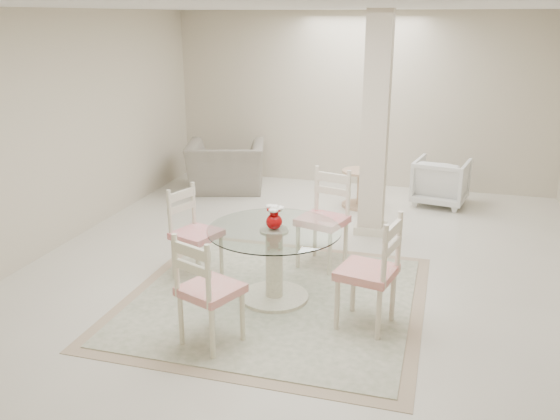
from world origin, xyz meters
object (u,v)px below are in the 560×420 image
(recliner_taupe, at_px, (226,167))
(armchair_white, at_px, (441,182))
(red_vase, at_px, (274,217))
(dining_chair_west, at_px, (191,226))
(side_table, at_px, (359,190))
(column, at_px, (376,126))
(dining_chair_north, at_px, (326,211))
(dining_chair_south, at_px, (204,283))
(dining_table, at_px, (274,264))
(dining_chair_east, at_px, (375,264))

(recliner_taupe, height_order, armchair_white, recliner_taupe)
(recliner_taupe, bearing_deg, armchair_white, 167.08)
(red_vase, distance_m, dining_chair_west, 1.06)
(armchair_white, xyz_separation_m, side_table, (-1.11, -0.43, -0.09))
(red_vase, height_order, armchair_white, red_vase)
(column, relative_size, dining_chair_north, 2.31)
(column, bearing_deg, dining_chair_north, -106.70)
(red_vase, relative_size, dining_chair_south, 0.21)
(dining_table, distance_m, side_table, 3.17)
(dining_chair_south, xyz_separation_m, armchair_white, (1.75, 4.56, -0.24))
(column, height_order, dining_table, column)
(dining_chair_south, bearing_deg, column, -84.39)
(dining_chair_east, relative_size, dining_chair_west, 1.08)
(dining_chair_west, height_order, armchair_white, dining_chair_west)
(dining_chair_north, height_order, dining_chair_west, dining_chair_north)
(red_vase, height_order, recliner_taupe, red_vase)
(column, xyz_separation_m, dining_chair_north, (-0.35, -1.17, -0.74))
(dining_chair_east, height_order, dining_chair_north, dining_chair_north)
(column, relative_size, dining_chair_east, 2.35)
(dining_chair_south, relative_size, recliner_taupe, 0.94)
(side_table, bearing_deg, recliner_taupe, 173.09)
(dining_chair_east, distance_m, dining_chair_north, 1.45)
(red_vase, relative_size, dining_chair_west, 0.22)
(dining_table, bearing_deg, armchair_white, 67.98)
(dining_chair_west, bearing_deg, armchair_white, -16.89)
(dining_chair_north, height_order, dining_chair_south, dining_chair_north)
(dining_table, xyz_separation_m, dining_chair_west, (-0.98, 0.29, 0.19))
(dining_table, distance_m, dining_chair_north, 1.05)
(dining_chair_east, bearing_deg, dining_chair_west, -94.19)
(dining_chair_east, bearing_deg, side_table, -157.09)
(side_table, bearing_deg, dining_chair_south, -98.82)
(armchair_white, bearing_deg, side_table, 32.03)
(column, height_order, dining_chair_north, column)
(dining_chair_north, xyz_separation_m, dining_chair_south, (-0.59, -1.96, -0.04))
(column, bearing_deg, red_vase, -106.61)
(recliner_taupe, bearing_deg, red_vase, 101.61)
(recliner_taupe, bearing_deg, column, 136.49)
(column, bearing_deg, armchair_white, 60.65)
(dining_table, xyz_separation_m, red_vase, (0.00, -0.00, 0.47))
(dining_table, bearing_deg, dining_chair_east, -16.30)
(dining_table, bearing_deg, recliner_taupe, 117.62)
(dining_chair_north, bearing_deg, armchair_white, 81.91)
(dining_table, height_order, dining_chair_east, dining_chair_east)
(red_vase, bearing_deg, dining_chair_south, -107.05)
(column, distance_m, dining_chair_east, 2.57)
(armchair_white, distance_m, side_table, 1.19)
(dining_table, xyz_separation_m, side_table, (0.34, 3.15, -0.12))
(dining_table, xyz_separation_m, dining_chair_north, (0.29, 0.98, 0.25))
(dining_chair_north, distance_m, side_table, 2.20)
(recliner_taupe, bearing_deg, dining_chair_north, 114.53)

